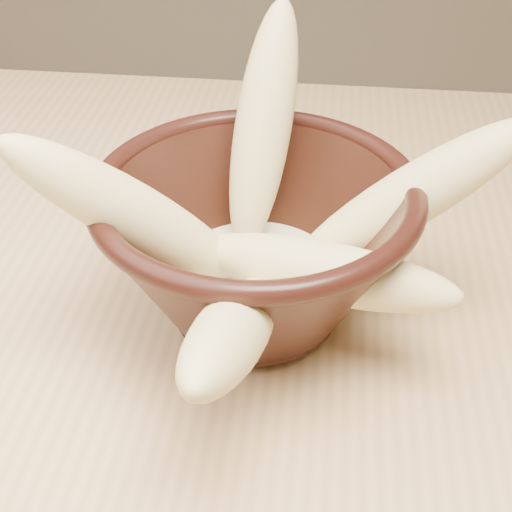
# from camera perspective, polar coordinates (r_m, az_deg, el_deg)

# --- Properties ---
(table) EXTENTS (1.20, 0.80, 0.75)m
(table) POSITION_cam_1_polar(r_m,az_deg,el_deg) (0.61, 16.32, -10.31)
(table) COLOR tan
(table) RESTS_ON ground
(bowl) EXTENTS (0.22, 0.22, 0.12)m
(bowl) POSITION_cam_1_polar(r_m,az_deg,el_deg) (0.48, 0.00, 0.96)
(bowl) COLOR black
(bowl) RESTS_ON table
(milk_puddle) EXTENTS (0.12, 0.12, 0.02)m
(milk_puddle) POSITION_cam_1_polar(r_m,az_deg,el_deg) (0.50, 0.00, -1.73)
(milk_puddle) COLOR beige
(milk_puddle) RESTS_ON bowl
(banana_upright) EXTENTS (0.07, 0.12, 0.18)m
(banana_upright) POSITION_cam_1_polar(r_m,az_deg,el_deg) (0.51, 0.57, 10.25)
(banana_upright) COLOR #EBD48A
(banana_upright) RESTS_ON bowl
(banana_left) EXTENTS (0.17, 0.10, 0.16)m
(banana_left) POSITION_cam_1_polar(r_m,az_deg,el_deg) (0.45, -9.77, 3.29)
(banana_left) COLOR #EBD48A
(banana_left) RESTS_ON bowl
(banana_right) EXTENTS (0.17, 0.06, 0.14)m
(banana_right) POSITION_cam_1_polar(r_m,az_deg,el_deg) (0.48, 12.00, 4.47)
(banana_right) COLOR #EBD48A
(banana_right) RESTS_ON bowl
(banana_across) EXTENTS (0.19, 0.09, 0.05)m
(banana_across) POSITION_cam_1_polar(r_m,az_deg,el_deg) (0.46, 5.15, -1.24)
(banana_across) COLOR #EBD48A
(banana_across) RESTS_ON bowl
(banana_front) EXTENTS (0.05, 0.19, 0.12)m
(banana_front) POSITION_cam_1_polar(r_m,az_deg,el_deg) (0.39, -1.81, -5.89)
(banana_front) COLOR #EBD48A
(banana_front) RESTS_ON bowl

